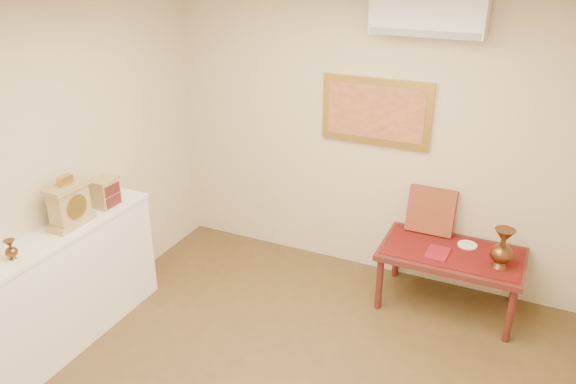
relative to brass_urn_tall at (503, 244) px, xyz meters
The scene contains 15 objects.
ceiling 2.91m from the brass_urn_tall, 124.75° to the right, with size 4.50×4.50×0.00m, color silver.
wall_back 1.45m from the brass_urn_tall, 159.61° to the left, with size 4.00×0.02×2.70m, color beige.
wall_left 3.75m from the brass_urn_tall, 151.11° to the right, with size 0.02×4.50×2.70m, color beige.
brass_urn_small 3.69m from the brass_urn_tall, 145.85° to the right, with size 0.09×0.09×0.19m, color brown, non-canonical shape.
table_cloth 0.45m from the brass_urn_tall, 166.86° to the left, with size 1.14×0.59×0.01m, color #621110.
brass_urn_tall is the anchor object (origin of this frame).
plate 0.43m from the brass_urn_tall, 140.07° to the left, with size 0.17×0.17×0.01m, color white.
menu 0.54m from the brass_urn_tall, behind, with size 0.18×0.25×0.01m, color maroon.
cushion 0.75m from the brass_urn_tall, 150.17° to the left, with size 0.42×0.10×0.42m, color maroon.
display_ledge 3.56m from the brass_urn_tall, 149.74° to the right, with size 0.37×2.02×0.98m.
mantel_clock 3.41m from the brass_urn_tall, 153.69° to the right, with size 0.17×0.36×0.41m.
wooden_chest 3.25m from the brass_urn_tall, 159.71° to the right, with size 0.16×0.21×0.24m.
low_table 0.49m from the brass_urn_tall, 166.86° to the left, with size 1.20×0.70×0.55m.
painting 1.56m from the brass_urn_tall, 160.72° to the left, with size 1.00×0.06×0.60m.
ac_unit 1.91m from the brass_urn_tall, 158.59° to the left, with size 0.90×0.25×0.30m.
Camera 1 is at (1.34, -2.51, 2.98)m, focal length 35.00 mm.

